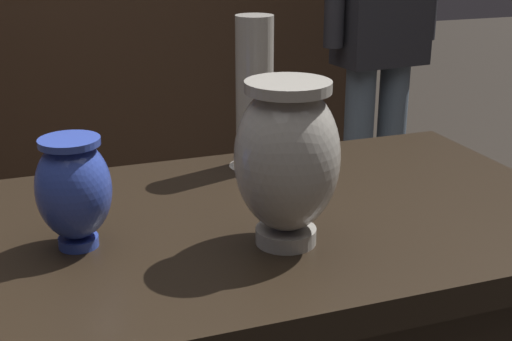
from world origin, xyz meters
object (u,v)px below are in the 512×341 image
at_px(vase_centerpiece, 287,158).
at_px(vase_left_accent, 74,189).
at_px(vase_tall_behind, 255,97).
at_px(visitor_near_right, 382,24).

height_order(vase_centerpiece, vase_left_accent, vase_centerpiece).
distance_m(vase_centerpiece, vase_left_accent, 0.32).
xyz_separation_m(vase_centerpiece, vase_tall_behind, (0.08, 0.35, 0.00)).
bearing_deg(vase_left_accent, visitor_near_right, 45.60).
bearing_deg(vase_tall_behind, vase_centerpiece, -102.13).
relative_size(vase_tall_behind, visitor_near_right, 0.19).
relative_size(vase_centerpiece, vase_tall_behind, 0.84).
relative_size(vase_centerpiece, visitor_near_right, 0.16).
xyz_separation_m(vase_tall_behind, vase_left_accent, (-0.37, -0.26, -0.05)).
relative_size(vase_left_accent, visitor_near_right, 0.11).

